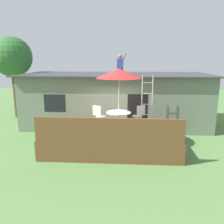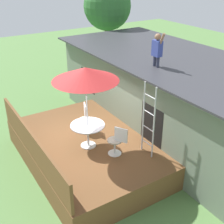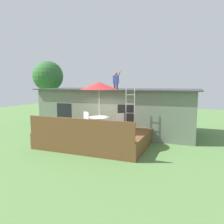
{
  "view_description": "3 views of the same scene",
  "coord_description": "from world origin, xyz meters",
  "px_view_note": "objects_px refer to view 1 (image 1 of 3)",
  "views": [
    {
      "loc": [
        0.63,
        -9.62,
        3.7
      ],
      "look_at": [
        -0.03,
        0.4,
        1.41
      ],
      "focal_mm": 37.12,
      "sensor_mm": 36.0,
      "label": 1
    },
    {
      "loc": [
        7.28,
        -3.71,
        5.92
      ],
      "look_at": [
        0.48,
        0.58,
        1.85
      ],
      "focal_mm": 47.78,
      "sensor_mm": 36.0,
      "label": 2
    },
    {
      "loc": [
        4.94,
        -10.31,
        3.26
      ],
      "look_at": [
        0.7,
        0.6,
        1.73
      ],
      "focal_mm": 35.07,
      "sensor_mm": 36.0,
      "label": 3
    }
  ],
  "objects_px": {
    "patio_table": "(119,116)",
    "step_ladder": "(147,99)",
    "patio_umbrella": "(119,73)",
    "backyard_tree": "(12,57)",
    "patio_chair_right": "(138,116)",
    "patio_chair_left": "(99,116)",
    "person_figure": "(120,63)"
  },
  "relations": [
    {
      "from": "patio_umbrella",
      "to": "backyard_tree",
      "type": "xyz_separation_m",
      "value": [
        -6.84,
        4.9,
        0.67
      ]
    },
    {
      "from": "step_ladder",
      "to": "backyard_tree",
      "type": "relative_size",
      "value": 0.43
    },
    {
      "from": "patio_table",
      "to": "backyard_tree",
      "type": "height_order",
      "value": "backyard_tree"
    },
    {
      "from": "patio_table",
      "to": "patio_chair_left",
      "type": "distance_m",
      "value": 0.95
    },
    {
      "from": "patio_chair_left",
      "to": "step_ladder",
      "type": "bearing_deg",
      "value": 46.46
    },
    {
      "from": "step_ladder",
      "to": "patio_chair_right",
      "type": "xyz_separation_m",
      "value": [
        -0.42,
        -0.79,
        -0.64
      ]
    },
    {
      "from": "patio_umbrella",
      "to": "patio_chair_left",
      "type": "bearing_deg",
      "value": 156.73
    },
    {
      "from": "backyard_tree",
      "to": "patio_table",
      "type": "bearing_deg",
      "value": -35.61
    },
    {
      "from": "backyard_tree",
      "to": "patio_umbrella",
      "type": "bearing_deg",
      "value": -35.61
    },
    {
      "from": "patio_chair_right",
      "to": "backyard_tree",
      "type": "distance_m",
      "value": 9.22
    },
    {
      "from": "patio_table",
      "to": "patio_chair_right",
      "type": "xyz_separation_m",
      "value": [
        0.86,
        0.5,
        -0.13
      ]
    },
    {
      "from": "patio_umbrella",
      "to": "patio_chair_right",
      "type": "distance_m",
      "value": 2.13
    },
    {
      "from": "step_ladder",
      "to": "patio_chair_right",
      "type": "relative_size",
      "value": 2.39
    },
    {
      "from": "patio_umbrella",
      "to": "backyard_tree",
      "type": "height_order",
      "value": "backyard_tree"
    },
    {
      "from": "backyard_tree",
      "to": "person_figure",
      "type": "bearing_deg",
      "value": -18.94
    },
    {
      "from": "person_figure",
      "to": "backyard_tree",
      "type": "height_order",
      "value": "backyard_tree"
    },
    {
      "from": "patio_umbrella",
      "to": "patio_table",
      "type": "bearing_deg",
      "value": -26.57
    },
    {
      "from": "patio_table",
      "to": "step_ladder",
      "type": "height_order",
      "value": "step_ladder"
    },
    {
      "from": "patio_table",
      "to": "step_ladder",
      "type": "distance_m",
      "value": 1.89
    },
    {
      "from": "patio_chair_left",
      "to": "backyard_tree",
      "type": "xyz_separation_m",
      "value": [
        -5.98,
        4.53,
        2.56
      ]
    },
    {
      "from": "patio_umbrella",
      "to": "step_ladder",
      "type": "bearing_deg",
      "value": 45.18
    },
    {
      "from": "patio_table",
      "to": "patio_chair_left",
      "type": "xyz_separation_m",
      "value": [
        -0.86,
        0.37,
        -0.13
      ]
    },
    {
      "from": "patio_chair_left",
      "to": "patio_chair_right",
      "type": "relative_size",
      "value": 1.0
    },
    {
      "from": "step_ladder",
      "to": "patio_chair_right",
      "type": "distance_m",
      "value": 1.1
    },
    {
      "from": "patio_umbrella",
      "to": "patio_chair_left",
      "type": "xyz_separation_m",
      "value": [
        -0.86,
        0.37,
        -1.89
      ]
    },
    {
      "from": "backyard_tree",
      "to": "patio_chair_right",
      "type": "bearing_deg",
      "value": -29.75
    },
    {
      "from": "person_figure",
      "to": "backyard_tree",
      "type": "distance_m",
      "value": 7.21
    },
    {
      "from": "patio_chair_left",
      "to": "backyard_tree",
      "type": "height_order",
      "value": "backyard_tree"
    },
    {
      "from": "patio_umbrella",
      "to": "step_ladder",
      "type": "xyz_separation_m",
      "value": [
        1.28,
        1.29,
        -1.25
      ]
    },
    {
      "from": "patio_table",
      "to": "person_figure",
      "type": "height_order",
      "value": "person_figure"
    },
    {
      "from": "patio_table",
      "to": "patio_chair_left",
      "type": "height_order",
      "value": "patio_chair_left"
    },
    {
      "from": "step_ladder",
      "to": "patio_chair_left",
      "type": "relative_size",
      "value": 2.39
    }
  ]
}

